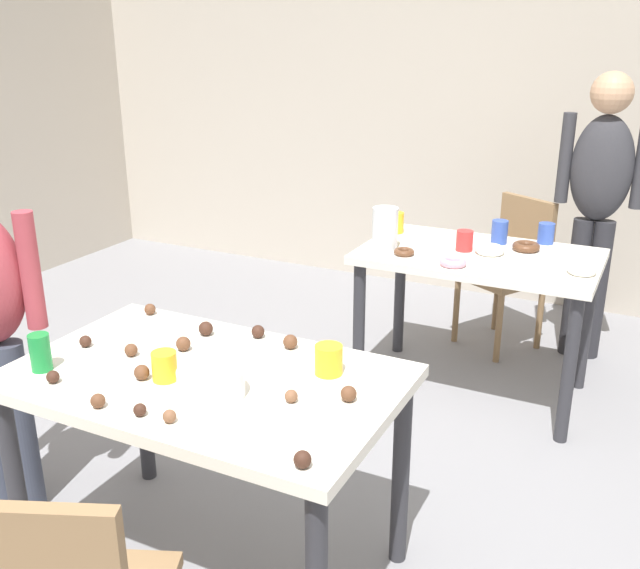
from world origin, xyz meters
TOP-DOWN VIEW (x-y plane):
  - wall_back at (0.00, 3.20)m, footprint 6.40×0.10m
  - dining_table_near at (-0.10, 0.00)m, footprint 1.23×0.76m
  - dining_table_far at (0.34, 1.67)m, footprint 1.13×0.70m
  - chair_far_table at (0.37, 2.37)m, footprint 0.55×0.55m
  - person_adult_far at (0.79, 2.39)m, footprint 0.45×0.22m
  - mixing_bowl at (-0.00, -0.11)m, footprint 0.20×0.20m
  - soda_can at (-0.58, -0.21)m, footprint 0.07×0.07m
  - fork_near at (-0.60, 0.15)m, footprint 0.17×0.02m
  - cup_near_0 at (0.25, 0.18)m, footprint 0.09×0.09m
  - cup_near_1 at (-0.19, -0.09)m, footprint 0.08×0.08m
  - cake_ball_0 at (0.23, -0.04)m, footprint 0.04×0.04m
  - cake_ball_1 at (0.38, 0.04)m, footprint 0.05×0.05m
  - cake_ball_2 at (-0.02, -0.29)m, footprint 0.04×0.04m
  - cake_ball_3 at (-0.25, -0.31)m, footprint 0.04×0.04m
  - cake_ball_4 at (-0.59, -0.01)m, footprint 0.04×0.04m
  - cake_ball_5 at (0.41, -0.32)m, footprint 0.05×0.05m
  - cake_ball_6 at (-0.48, -0.26)m, footprint 0.04×0.04m
  - cake_ball_7 at (-0.25, -0.12)m, footprint 0.05×0.05m
  - cake_ball_8 at (0.05, 0.29)m, footprint 0.05×0.05m
  - cake_ball_9 at (-0.58, 0.32)m, footprint 0.04×0.04m
  - cake_ball_10 at (-0.40, 0.00)m, footprint 0.04×0.04m
  - cake_ball_11 at (-0.11, -0.30)m, footprint 0.04×0.04m
  - cake_ball_12 at (-0.27, 0.11)m, footprint 0.05×0.05m
  - cake_ball_13 at (-0.27, 0.25)m, footprint 0.05×0.05m
  - cake_ball_14 at (-0.10, 0.32)m, footprint 0.05×0.05m
  - pitcher_far at (-0.10, 1.53)m, footprint 0.13×0.13m
  - cup_far_0 at (0.26, 1.68)m, footprint 0.08×0.08m
  - cup_far_1 at (0.39, 1.88)m, footprint 0.08×0.08m
  - cup_far_2 at (0.60, 1.98)m, footprint 0.08×0.08m
  - cup_far_3 at (-0.16, 1.84)m, footprint 0.09×0.09m
  - donut_far_0 at (0.29, 1.42)m, footprint 0.12×0.12m
  - donut_far_1 at (0.39, 1.68)m, footprint 0.14×0.14m
  - donut_far_2 at (0.54, 1.81)m, footprint 0.13×0.13m
  - donut_far_3 at (0.83, 1.56)m, footprint 0.13×0.13m
  - donut_far_4 at (0.02, 1.48)m, footprint 0.10×0.10m

SIDE VIEW (x-z plane):
  - chair_far_table at x=0.37m, z-range 0.06..0.93m
  - dining_table_far at x=0.34m, z-range 0.26..1.01m
  - dining_table_near at x=-0.10m, z-range 0.27..1.02m
  - fork_near at x=-0.60m, z-range 0.75..0.76m
  - donut_far_4 at x=0.02m, z-range 0.75..0.78m
  - donut_far_0 at x=0.29m, z-range 0.75..0.79m
  - cake_ball_11 at x=-0.11m, z-range 0.75..0.79m
  - donut_far_3 at x=0.83m, z-range 0.75..0.79m
  - cake_ball_2 at x=-0.02m, z-range 0.75..0.79m
  - cake_ball_0 at x=0.23m, z-range 0.75..0.79m
  - donut_far_2 at x=0.54m, z-range 0.75..0.79m
  - cake_ball_6 at x=-0.48m, z-range 0.75..0.79m
  - cake_ball_4 at x=-0.59m, z-range 0.75..0.79m
  - donut_far_1 at x=0.39m, z-range 0.75..0.79m
  - cake_ball_3 at x=-0.25m, z-range 0.75..0.79m
  - cake_ball_9 at x=-0.58m, z-range 0.75..0.79m
  - cake_ball_10 at x=-0.40m, z-range 0.75..0.79m
  - cake_ball_5 at x=0.41m, z-range 0.75..0.80m
  - cake_ball_14 at x=-0.10m, z-range 0.75..0.80m
  - cake_ball_1 at x=0.38m, z-range 0.75..0.80m
  - cake_ball_7 at x=-0.25m, z-range 0.75..0.80m
  - cake_ball_12 at x=-0.27m, z-range 0.75..0.80m
  - cake_ball_8 at x=0.05m, z-range 0.75..0.80m
  - cake_ball_13 at x=-0.27m, z-range 0.75..0.80m
  - mixing_bowl at x=0.00m, z-range 0.75..0.83m
  - cup_near_1 at x=-0.19m, z-range 0.75..0.84m
  - cup_near_0 at x=0.25m, z-range 0.75..0.85m
  - cup_far_0 at x=0.26m, z-range 0.75..0.85m
  - cup_far_2 at x=0.60m, z-range 0.75..0.85m
  - cup_far_3 at x=-0.16m, z-range 0.75..0.86m
  - cup_far_1 at x=0.39m, z-range 0.75..0.87m
  - soda_can at x=-0.58m, z-range 0.75..0.87m
  - pitcher_far at x=-0.10m, z-range 0.75..0.96m
  - person_adult_far at x=0.79m, z-range 0.16..1.74m
  - wall_back at x=0.00m, z-range 0.00..2.60m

